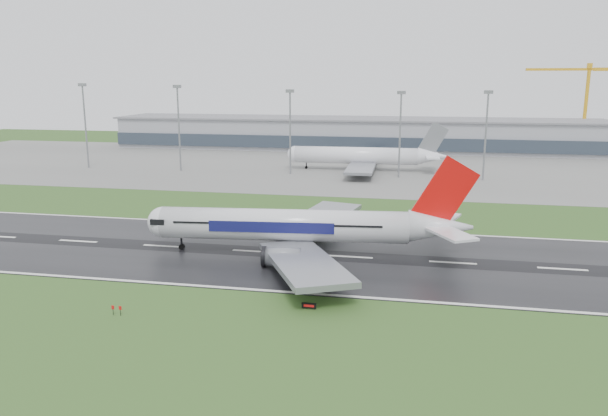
# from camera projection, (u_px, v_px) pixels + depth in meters

# --- Properties ---
(ground) EXTENTS (520.00, 520.00, 0.00)m
(ground) POSITION_uv_depth(u_px,v_px,m) (254.00, 252.00, 120.90)
(ground) COLOR #294B1B
(ground) RESTS_ON ground
(runway) EXTENTS (400.00, 45.00, 0.10)m
(runway) POSITION_uv_depth(u_px,v_px,m) (254.00, 251.00, 120.89)
(runway) COLOR black
(runway) RESTS_ON ground
(apron) EXTENTS (400.00, 130.00, 0.08)m
(apron) POSITION_uv_depth(u_px,v_px,m) (337.00, 166.00, 240.67)
(apron) COLOR slate
(apron) RESTS_ON ground
(terminal) EXTENTS (240.00, 36.00, 15.00)m
(terminal) POSITION_uv_depth(u_px,v_px,m) (354.00, 134.00, 296.56)
(terminal) COLOR gray
(terminal) RESTS_ON ground
(main_airliner) EXTENTS (71.84, 69.02, 19.48)m
(main_airliner) POSITION_uv_depth(u_px,v_px,m) (307.00, 206.00, 117.67)
(main_airliner) COLOR silver
(main_airliner) RESTS_ON runway
(parked_airliner) EXTENTS (64.03, 59.78, 18.42)m
(parked_airliner) POSITION_uv_depth(u_px,v_px,m) (363.00, 147.00, 226.57)
(parked_airliner) COLOR white
(parked_airliner) RESTS_ON apron
(tower_crane) EXTENTS (42.95, 2.73, 42.53)m
(tower_crane) POSITION_uv_depth(u_px,v_px,m) (585.00, 108.00, 286.86)
(tower_crane) COLOR gold
(tower_crane) RESTS_ON ground
(runway_sign) EXTENTS (2.31, 0.49, 1.04)m
(runway_sign) POSITION_uv_depth(u_px,v_px,m) (309.00, 306.00, 90.55)
(runway_sign) COLOR black
(runway_sign) RESTS_ON ground
(floodmast_0) EXTENTS (0.64, 0.64, 32.11)m
(floodmast_0) POSITION_uv_depth(u_px,v_px,m) (86.00, 128.00, 231.58)
(floodmast_0) COLOR gray
(floodmast_0) RESTS_ON ground
(floodmast_1) EXTENTS (0.64, 0.64, 31.57)m
(floodmast_1) POSITION_uv_depth(u_px,v_px,m) (179.00, 130.00, 224.23)
(floodmast_1) COLOR gray
(floodmast_1) RESTS_ON ground
(floodmast_2) EXTENTS (0.64, 0.64, 30.04)m
(floodmast_2) POSITION_uv_depth(u_px,v_px,m) (290.00, 134.00, 216.18)
(floodmast_2) COLOR gray
(floodmast_2) RESTS_ON ground
(floodmast_3) EXTENTS (0.64, 0.64, 29.66)m
(floodmast_3) POSITION_uv_depth(u_px,v_px,m) (400.00, 137.00, 208.67)
(floodmast_3) COLOR gray
(floodmast_3) RESTS_ON ground
(floodmast_4) EXTENTS (0.64, 0.64, 29.94)m
(floodmast_4) POSITION_uv_depth(u_px,v_px,m) (485.00, 138.00, 203.10)
(floodmast_4) COLOR gray
(floodmast_4) RESTS_ON ground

